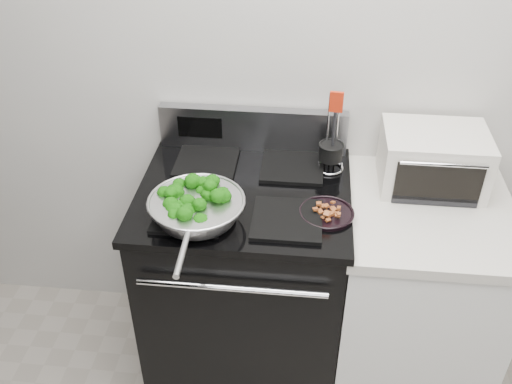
# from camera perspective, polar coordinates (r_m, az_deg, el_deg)

# --- Properties ---
(back_wall) EXTENTS (4.00, 0.02, 2.70)m
(back_wall) POSITION_cam_1_polar(r_m,az_deg,el_deg) (2.21, 7.73, 13.36)
(back_wall) COLOR beige
(back_wall) RESTS_ON ground
(gas_range) EXTENTS (0.79, 0.69, 1.13)m
(gas_range) POSITION_cam_1_polar(r_m,az_deg,el_deg) (2.41, -1.06, -8.78)
(gas_range) COLOR black
(gas_range) RESTS_ON floor
(counter) EXTENTS (0.62, 0.68, 0.92)m
(counter) POSITION_cam_1_polar(r_m,az_deg,el_deg) (2.46, 15.25, -10.15)
(counter) COLOR white
(counter) RESTS_ON floor
(skillet) EXTENTS (0.34, 0.53, 0.07)m
(skillet) POSITION_cam_1_polar(r_m,az_deg,el_deg) (1.95, -5.95, -1.58)
(skillet) COLOR silver
(skillet) RESTS_ON gas_range
(broccoli_pile) EXTENTS (0.26, 0.26, 0.09)m
(broccoli_pile) POSITION_cam_1_polar(r_m,az_deg,el_deg) (1.94, -5.97, -1.08)
(broccoli_pile) COLOR #073304
(broccoli_pile) RESTS_ON skillet
(bacon_plate) EXTENTS (0.19, 0.19, 0.04)m
(bacon_plate) POSITION_cam_1_polar(r_m,az_deg,el_deg) (2.00, 7.08, -1.85)
(bacon_plate) COLOR black
(bacon_plate) RESTS_ON gas_range
(utensil_holder) EXTENTS (0.11, 0.11, 0.34)m
(utensil_holder) POSITION_cam_1_polar(r_m,az_deg,el_deg) (2.22, 7.46, 3.64)
(utensil_holder) COLOR silver
(utensil_holder) RESTS_ON gas_range
(toaster_oven) EXTENTS (0.38, 0.30, 0.22)m
(toaster_oven) POSITION_cam_1_polar(r_m,az_deg,el_deg) (2.24, 17.27, 3.15)
(toaster_oven) COLOR silver
(toaster_oven) RESTS_ON counter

